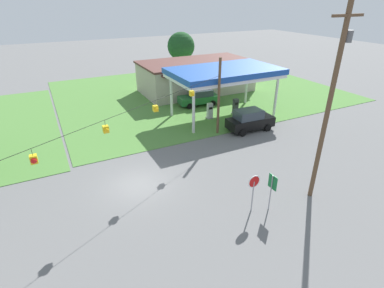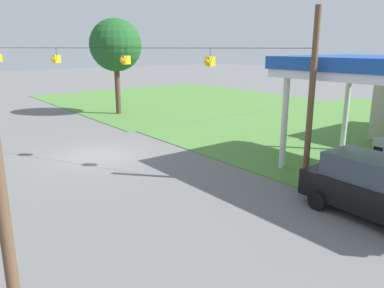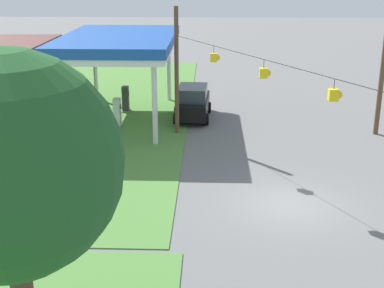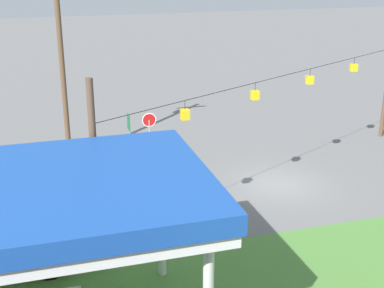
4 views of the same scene
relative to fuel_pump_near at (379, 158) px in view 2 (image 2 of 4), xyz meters
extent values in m
plane|color=slate|center=(-10.60, -8.61, -0.81)|extent=(160.00, 160.00, 0.00)
cube|color=#4C7F38|center=(-26.60, 7.39, -0.79)|extent=(24.00, 24.00, 0.04)
cylinder|color=silver|center=(-3.25, -2.58, 1.32)|extent=(0.28, 0.28, 4.25)
cylinder|color=silver|center=(-3.25, 2.58, 1.32)|extent=(0.28, 0.28, 4.25)
cube|color=gray|center=(0.00, 0.00, -0.75)|extent=(0.71, 0.56, 0.12)
cube|color=silver|center=(0.00, 0.00, 0.10)|extent=(0.55, 0.40, 1.57)
cube|color=black|center=(0.00, -0.21, 0.41)|extent=(0.39, 0.03, 0.24)
cube|color=black|center=(1.96, -4.40, 0.00)|extent=(4.65, 2.05, 0.93)
cube|color=#333D47|center=(1.68, -4.39, 0.87)|extent=(2.59, 1.81, 0.81)
cylinder|color=black|center=(0.58, -3.39, -0.47)|extent=(0.69, 0.25, 0.68)
cylinder|color=black|center=(0.50, -5.28, -0.47)|extent=(0.69, 0.25, 0.68)
cylinder|color=brown|center=(-1.23, -3.61, 2.72)|extent=(0.24, 0.24, 7.04)
cylinder|color=black|center=(-10.60, -8.61, 4.69)|extent=(18.77, 10.02, 0.02)
cylinder|color=black|center=(-12.48, -9.61, 4.51)|extent=(0.02, 0.02, 0.35)
cube|color=yellow|center=(-12.48, -9.61, 4.14)|extent=(0.32, 0.32, 0.40)
sphere|color=yellow|center=(-12.48, -9.78, 4.14)|extent=(0.28, 0.28, 0.28)
cylinder|color=black|center=(-8.73, -7.61, 4.51)|extent=(0.02, 0.02, 0.35)
cube|color=yellow|center=(-8.73, -7.61, 4.14)|extent=(0.32, 0.32, 0.40)
sphere|color=yellow|center=(-8.73, -7.78, 4.14)|extent=(0.28, 0.28, 0.28)
cylinder|color=black|center=(-4.98, -5.61, 4.51)|extent=(0.02, 0.02, 0.35)
cube|color=yellow|center=(-4.98, -5.61, 4.14)|extent=(0.32, 0.32, 0.40)
sphere|color=yellow|center=(-4.98, -5.78, 4.14)|extent=(0.28, 0.28, 0.28)
cylinder|color=#4C3828|center=(-21.34, -1.82, 1.19)|extent=(0.44, 0.44, 4.00)
sphere|color=#1E5123|center=(-21.34, -1.82, 4.89)|extent=(4.24, 4.24, 4.24)
camera|label=1|loc=(-15.17, -25.71, 10.91)|focal=28.00mm
camera|label=2|loc=(7.43, -16.18, 4.73)|focal=35.00mm
camera|label=3|loc=(-30.20, -5.45, 8.30)|focal=50.00mm
camera|label=4|loc=(0.40, 13.41, 9.97)|focal=50.00mm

